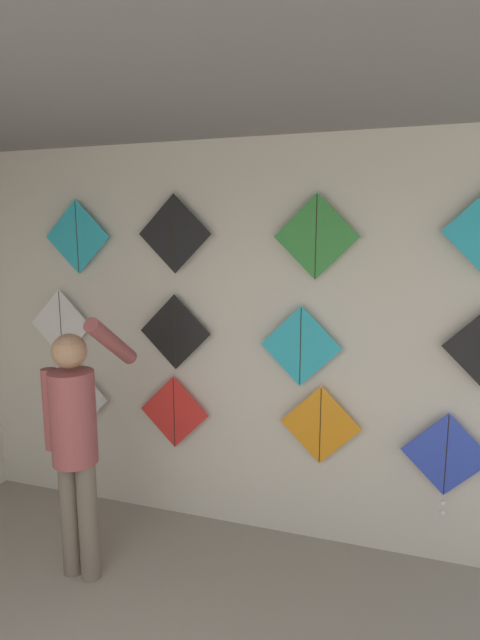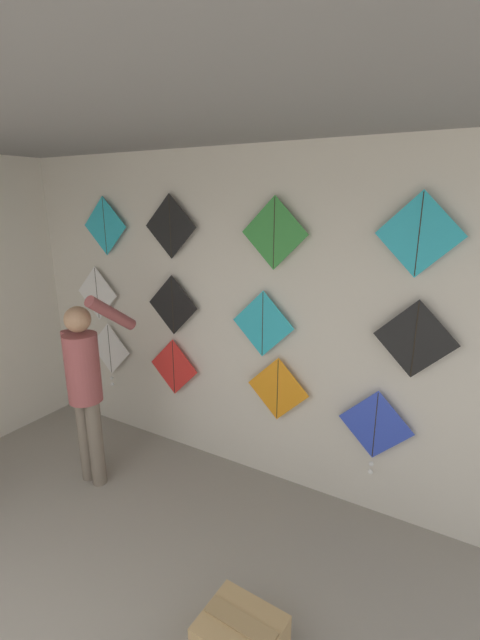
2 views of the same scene
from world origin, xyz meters
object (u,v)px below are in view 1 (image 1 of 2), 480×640
(kite_8, at_px, (77,237))
(kite_6, at_px, (301,346))
(kite_1, at_px, (174,412))
(kite_3, at_px, (446,458))
(shopkeeper, at_px, (75,434))
(kite_9, at_px, (174,234))
(kite_2, at_px, (320,425))
(kite_10, at_px, (316,237))
(kite_4, at_px, (61,324))
(kite_5, at_px, (175,332))
(kite_0, at_px, (77,400))

(kite_8, bearing_deg, kite_6, 0.00)
(kite_1, height_order, kite_6, kite_6)
(kite_1, xyz_separation_m, kite_3, (1.90, -0.00, -0.09))
(shopkeeper, relative_size, kite_8, 3.05)
(shopkeeper, relative_size, kite_9, 3.05)
(kite_2, distance_m, kite_10, 1.27)
(kite_1, relative_size, kite_3, 0.80)
(kite_2, relative_size, kite_4, 1.00)
(shopkeeper, distance_m, kite_4, 1.15)
(kite_1, distance_m, kite_9, 1.31)
(kite_3, distance_m, kite_6, 1.16)
(shopkeeper, relative_size, kite_3, 2.44)
(kite_3, xyz_separation_m, kite_6, (-0.95, 0.00, 0.66))
(kite_2, xyz_separation_m, kite_9, (-1.06, 0.00, 1.28))
(shopkeeper, xyz_separation_m, kite_4, (-0.67, 0.78, 0.51))
(kite_3, height_order, kite_4, kite_4)
(shopkeeper, height_order, kite_1, shopkeeper)
(kite_2, relative_size, kite_9, 1.00)
(kite_8, distance_m, kite_10, 1.80)
(kite_1, bearing_deg, kite_9, 0.00)
(shopkeeper, xyz_separation_m, kite_3, (2.19, 0.78, -0.19))
(kite_1, height_order, kite_4, kite_4)
(kite_1, height_order, kite_5, kite_5)
(kite_9, bearing_deg, kite_2, 0.00)
(kite_1, bearing_deg, kite_10, 0.00)
(kite_0, xyz_separation_m, kite_3, (2.74, 0.00, -0.10))
(kite_9, bearing_deg, kite_4, 180.00)
(kite_3, height_order, kite_8, kite_8)
(kite_9, bearing_deg, kite_10, 0.00)
(kite_6, xyz_separation_m, kite_8, (-1.71, 0.00, 0.72))
(kite_0, height_order, kite_10, kite_10)
(kite_2, bearing_deg, kite_8, 180.00)
(kite_6, bearing_deg, kite_4, 180.00)
(shopkeeper, height_order, kite_4, kite_4)
(kite_6, height_order, kite_9, kite_9)
(kite_1, bearing_deg, shopkeeper, -110.69)
(kite_2, height_order, kite_8, kite_8)
(kite_0, bearing_deg, kite_9, 0.04)
(kite_10, bearing_deg, kite_4, 180.00)
(kite_3, relative_size, kite_8, 1.25)
(kite_0, xyz_separation_m, kite_9, (0.88, 0.00, 1.31))
(kite_9, bearing_deg, kite_6, 0.00)
(shopkeeper, bearing_deg, kite_3, 22.56)
(kite_1, relative_size, kite_4, 1.00)
(kite_9, bearing_deg, kite_3, -0.02)
(kite_0, relative_size, kite_4, 1.25)
(kite_1, bearing_deg, kite_5, 0.00)
(kite_1, bearing_deg, kite_3, -0.02)
(kite_1, xyz_separation_m, kite_8, (-0.77, 0.00, 1.29))
(kite_1, distance_m, kite_4, 1.14)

